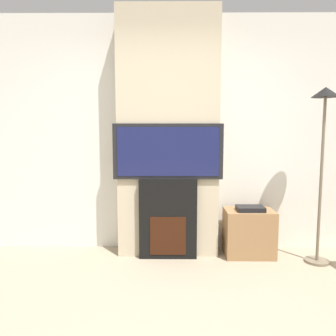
{
  "coord_description": "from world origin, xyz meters",
  "views": [
    {
      "loc": [
        0.03,
        -1.82,
        1.39
      ],
      "look_at": [
        0.0,
        1.68,
        0.99
      ],
      "focal_mm": 35.0,
      "sensor_mm": 36.0,
      "label": 1
    }
  ],
  "objects_px": {
    "television": "(168,151)",
    "floor_lamp": "(324,131)",
    "fireplace": "(168,219)",
    "media_stand": "(249,232)"
  },
  "relations": [
    {
      "from": "floor_lamp",
      "to": "media_stand",
      "type": "height_order",
      "value": "floor_lamp"
    },
    {
      "from": "fireplace",
      "to": "television",
      "type": "xyz_separation_m",
      "value": [
        0.0,
        -0.0,
        0.74
      ]
    },
    {
      "from": "media_stand",
      "to": "television",
      "type": "bearing_deg",
      "value": -176.05
    },
    {
      "from": "media_stand",
      "to": "fireplace",
      "type": "bearing_deg",
      "value": -176.17
    },
    {
      "from": "television",
      "to": "media_stand",
      "type": "distance_m",
      "value": 1.28
    },
    {
      "from": "fireplace",
      "to": "floor_lamp",
      "type": "distance_m",
      "value": 1.86
    },
    {
      "from": "television",
      "to": "fireplace",
      "type": "bearing_deg",
      "value": 90.0
    },
    {
      "from": "television",
      "to": "floor_lamp",
      "type": "xyz_separation_m",
      "value": [
        1.58,
        -0.14,
        0.22
      ]
    },
    {
      "from": "fireplace",
      "to": "television",
      "type": "distance_m",
      "value": 0.74
    },
    {
      "from": "fireplace",
      "to": "media_stand",
      "type": "relative_size",
      "value": 1.54
    }
  ]
}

